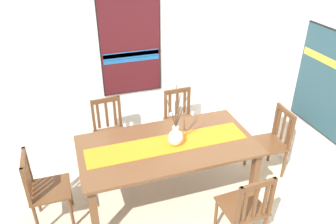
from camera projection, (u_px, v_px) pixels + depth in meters
The scene contains 12 objects.
ground_plane at pixel (180, 223), 3.80m from camera, with size 6.40×6.40×0.03m, color beige.
wall_back at pixel (135, 54), 4.65m from camera, with size 6.40×0.12×2.70m, color white.
dining_table at pixel (168, 151), 3.85m from camera, with size 2.00×1.02×0.76m.
table_runner at pixel (168, 144), 3.80m from camera, with size 1.84×0.36×0.01m, color orange.
centerpiece_vase at pixel (176, 136), 3.72m from camera, with size 0.20×0.36×0.70m.
chair_0 at pixel (110, 132), 4.54m from camera, with size 0.44×0.44×0.92m.
chair_1 at pixel (245, 208), 3.35m from camera, with size 0.44×0.44×0.91m.
chair_2 at pixel (271, 141), 4.35m from camera, with size 0.45×0.45×0.93m.
chair_3 at pixel (44, 188), 3.58m from camera, with size 0.43×0.43×0.91m.
chair_4 at pixel (181, 119), 4.83m from camera, with size 0.43×0.43×0.89m.
painting_on_back_wall at pixel (131, 48), 4.51m from camera, with size 0.83×0.05×1.33m.
painting_on_side_wall at pixel (326, 83), 3.76m from camera, with size 0.05×0.90×1.19m.
Camera 1 is at (-0.97, -2.49, 2.97)m, focal length 35.85 mm.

